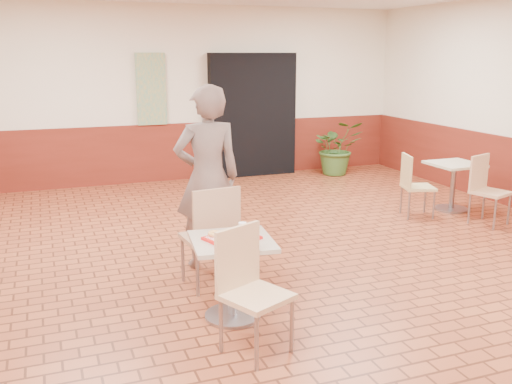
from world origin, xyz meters
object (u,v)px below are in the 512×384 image
object	(u,v)px
main_table	(232,265)
serving_tray	(232,238)
second_table	(453,178)
chair_second_front	(486,186)
customer	(208,178)
potted_plant	(337,148)
ring_donut	(214,233)
chair_main_front	(249,283)
chair_second_left	(413,182)
chair_main_back	(212,232)
paper_cup	(243,227)
long_john_donut	(241,234)

from	to	relation	value
main_table	serving_tray	bearing A→B (deg)	0.00
second_table	chair_second_front	distance (m)	0.68
serving_tray	customer	bearing A→B (deg)	83.02
main_table	potted_plant	bearing A→B (deg)	53.47
second_table	ring_donut	bearing A→B (deg)	-153.34
serving_tray	chair_main_front	bearing A→B (deg)	-95.14
serving_tray	chair_second_left	xyz separation A→B (m)	(3.29, 2.08, -0.23)
chair_main_back	second_table	bearing A→B (deg)	-165.72
potted_plant	chair_main_front	bearing A→B (deg)	-124.07
chair_main_back	chair_second_left	distance (m)	3.57
paper_cup	serving_tray	bearing A→B (deg)	-148.44
chair_main_back	serving_tray	xyz separation A→B (m)	(-0.02, -0.66, 0.15)
main_table	second_table	size ratio (longest dim) A/B	1.02
customer	chair_second_front	world-z (taller)	customer
customer	serving_tray	xyz separation A→B (m)	(-0.15, -1.26, -0.24)
chair_main_front	chair_second_front	xyz separation A→B (m)	(4.03, 2.03, -0.03)
ring_donut	chair_second_left	bearing A→B (deg)	30.43
main_table	paper_cup	bearing A→B (deg)	31.56
long_john_donut	potted_plant	distance (m)	6.13
second_table	chair_second_left	distance (m)	0.74
chair_main_front	chair_second_front	world-z (taller)	chair_main_front
paper_cup	potted_plant	world-z (taller)	potted_plant
customer	chair_second_front	size ratio (longest dim) A/B	2.11
chair_main_back	chair_second_front	bearing A→B (deg)	-174.51
long_john_donut	chair_second_front	distance (m)	4.20
long_john_donut	potted_plant	bearing A→B (deg)	54.17
second_table	potted_plant	world-z (taller)	potted_plant
main_table	customer	size ratio (longest dim) A/B	0.37
serving_tray	potted_plant	world-z (taller)	potted_plant
long_john_donut	customer	bearing A→B (deg)	86.41
second_table	chair_second_front	bearing A→B (deg)	-93.16
serving_tray	paper_cup	xyz separation A→B (m)	(0.12, 0.07, 0.06)
serving_tray	chair_second_front	bearing A→B (deg)	20.42
main_table	chair_second_front	bearing A→B (deg)	20.42
chair_second_front	potted_plant	bearing A→B (deg)	76.67
serving_tray	main_table	bearing A→B (deg)	180.00
main_table	ring_donut	bearing A→B (deg)	149.55
serving_tray	potted_plant	distance (m)	6.15
long_john_donut	chair_second_left	distance (m)	3.85
chair_second_left	potted_plant	distance (m)	2.88
long_john_donut	second_table	distance (m)	4.52
chair_main_front	potted_plant	size ratio (longest dim) A/B	0.94
main_table	chair_second_left	distance (m)	3.89
ring_donut	chair_second_front	xyz separation A→B (m)	(4.11, 1.41, -0.24)
main_table	chair_main_back	distance (m)	0.66
main_table	chair_main_front	bearing A→B (deg)	-95.14
paper_cup	potted_plant	bearing A→B (deg)	53.96
potted_plant	chair_second_front	bearing A→B (deg)	-84.61
chair_main_front	customer	distance (m)	1.86
serving_tray	second_table	distance (m)	4.57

